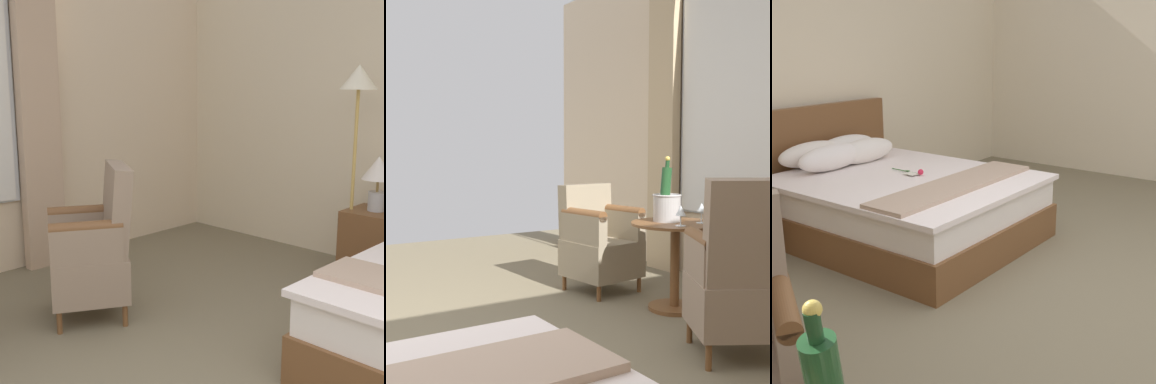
# 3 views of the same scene
# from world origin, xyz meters

# --- Properties ---
(nightstand) EXTENTS (0.45, 0.44, 0.58)m
(nightstand) POSITION_xyz_m (-1.00, 2.84, 0.29)
(nightstand) COLOR brown
(nightstand) RESTS_ON ground
(bedside_lamp) EXTENTS (0.26, 0.26, 0.44)m
(bedside_lamp) POSITION_xyz_m (-1.00, 2.84, 0.88)
(bedside_lamp) COLOR #B1B0B1
(bedside_lamp) RESTS_ON nightstand
(floor_lamp_brass) EXTENTS (0.29, 0.29, 1.74)m
(floor_lamp_brass) POSITION_xyz_m (-1.16, 2.76, 1.40)
(floor_lamp_brass) COLOR tan
(floor_lamp_brass) RESTS_ON ground
(armchair_by_window) EXTENTS (0.75, 0.74, 1.05)m
(armchair_by_window) POSITION_xyz_m (-2.06, 0.86, 0.47)
(armchair_by_window) COLOR brown
(armchair_by_window) RESTS_ON ground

